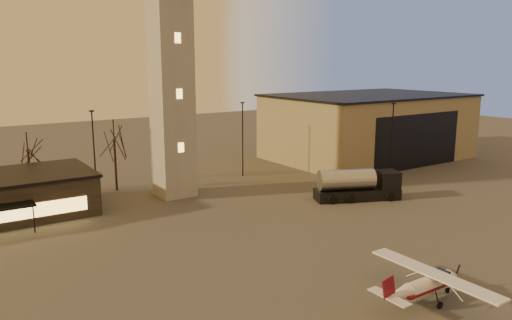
# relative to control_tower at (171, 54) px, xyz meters

# --- Properties ---
(ground) EXTENTS (220.00, 220.00, 0.00)m
(ground) POSITION_rel_control_tower_xyz_m (0.00, -30.00, -16.33)
(ground) COLOR #3C3937
(ground) RESTS_ON ground
(control_tower) EXTENTS (6.80, 6.80, 32.60)m
(control_tower) POSITION_rel_control_tower_xyz_m (0.00, 0.00, 0.00)
(control_tower) COLOR gray
(control_tower) RESTS_ON ground
(hangar) EXTENTS (30.60, 20.60, 10.30)m
(hangar) POSITION_rel_control_tower_xyz_m (36.00, 3.98, -11.17)
(hangar) COLOR #887959
(hangar) RESTS_ON ground
(light_poles) EXTENTS (58.50, 12.25, 10.14)m
(light_poles) POSITION_rel_control_tower_xyz_m (0.50, 1.00, -10.92)
(light_poles) COLOR black
(light_poles) RESTS_ON ground
(tree_row) EXTENTS (37.20, 9.20, 8.80)m
(tree_row) POSITION_rel_control_tower_xyz_m (-13.70, 9.16, -10.39)
(tree_row) COLOR black
(tree_row) RESTS_ON ground
(cessna_front) EXTENTS (7.73, 9.78, 2.71)m
(cessna_front) POSITION_rel_control_tower_xyz_m (2.87, -33.56, -15.40)
(cessna_front) COLOR silver
(cessna_front) RESTS_ON ground
(fuel_truck) EXTENTS (9.92, 6.36, 3.57)m
(fuel_truck) POSITION_rel_control_tower_xyz_m (16.50, -13.24, -14.91)
(fuel_truck) COLOR black
(fuel_truck) RESTS_ON ground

